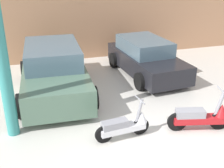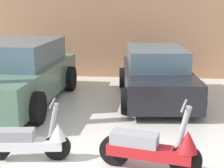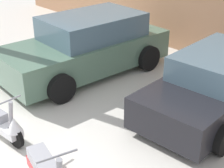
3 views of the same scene
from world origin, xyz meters
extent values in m
cylinder|color=black|center=(-0.70, 1.17, 0.21)|extent=(0.42, 0.11, 0.42)
cube|color=silver|center=(-1.16, 1.13, 0.26)|extent=(1.11, 0.35, 0.15)
cylinder|color=gray|center=(-0.75, 1.16, 0.63)|extent=(0.20, 0.09, 0.59)
cylinder|color=gray|center=(-0.75, 1.16, 0.93)|extent=(0.07, 0.49, 0.03)
cone|color=silver|center=(-0.69, 1.17, 0.47)|extent=(0.30, 0.30, 0.27)
cylinder|color=black|center=(0.20, 1.05, 0.24)|extent=(0.48, 0.19, 0.47)
cube|color=gray|center=(0.50, 0.98, 0.47)|extent=(0.73, 0.43, 0.18)
cylinder|color=gray|center=(1.16, 0.81, 1.04)|extent=(0.16, 0.54, 0.03)
cube|color=#51705B|center=(-2.37, 4.14, 0.55)|extent=(2.05, 4.48, 0.73)
cube|color=slate|center=(-2.36, 4.40, 1.20)|extent=(1.73, 2.54, 0.58)
cylinder|color=black|center=(-1.49, 2.73, 0.33)|extent=(0.26, 0.68, 0.67)
cylinder|color=black|center=(-3.39, 2.82, 0.33)|extent=(0.26, 0.68, 0.67)
cylinder|color=black|center=(-1.35, 5.45, 0.33)|extent=(0.26, 0.68, 0.67)
cylinder|color=black|center=(-3.25, 5.55, 0.33)|extent=(0.26, 0.68, 0.67)
cube|color=black|center=(0.99, 4.77, 0.47)|extent=(1.83, 3.88, 0.63)
cube|color=slate|center=(0.98, 5.00, 1.04)|extent=(1.53, 2.21, 0.49)
cylinder|color=black|center=(1.89, 3.66, 0.29)|extent=(0.24, 0.59, 0.58)
cylinder|color=black|center=(0.26, 3.55, 0.29)|extent=(0.24, 0.59, 0.58)
cylinder|color=black|center=(0.10, 5.88, 0.29)|extent=(0.24, 0.59, 0.58)
camera|label=1|loc=(-3.03, -4.11, 3.78)|focal=45.00mm
camera|label=2|loc=(0.54, -3.71, 2.42)|focal=55.00mm
camera|label=3|loc=(4.11, -1.04, 3.72)|focal=55.00mm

